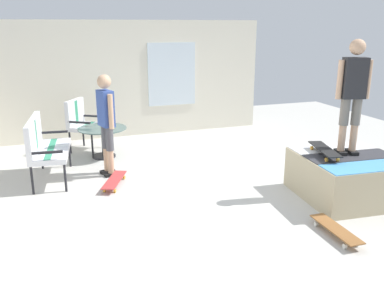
{
  "coord_description": "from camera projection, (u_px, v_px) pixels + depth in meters",
  "views": [
    {
      "loc": [
        -5.28,
        2.2,
        2.43
      ],
      "look_at": [
        0.32,
        0.28,
        0.7
      ],
      "focal_mm": 38.34,
      "sensor_mm": 36.0,
      "label": 1
    }
  ],
  "objects": [
    {
      "name": "ground_plane",
      "position": [
        216.0,
        196.0,
        6.18
      ],
      "size": [
        12.0,
        12.0,
        0.1
      ],
      "primitive_type": "cube",
      "color": "beige"
    },
    {
      "name": "house_facade",
      "position": [
        132.0,
        79.0,
        9.1
      ],
      "size": [
        0.23,
        6.0,
        2.53
      ],
      "color": "silver",
      "rests_on": "ground_plane"
    },
    {
      "name": "skate_ramp",
      "position": [
        350.0,
        176.0,
        5.95
      ],
      "size": [
        1.47,
        2.26,
        0.63
      ],
      "color": "tan",
      "rests_on": "ground_plane"
    },
    {
      "name": "patio_bench",
      "position": [
        43.0,
        143.0,
        6.5
      ],
      "size": [
        1.3,
        0.68,
        1.02
      ],
      "color": "black",
      "rests_on": "ground_plane"
    },
    {
      "name": "patio_chair_near_house",
      "position": [
        81.0,
        120.0,
        8.1
      ],
      "size": [
        0.82,
        0.8,
        1.02
      ],
      "color": "black",
      "rests_on": "ground_plane"
    },
    {
      "name": "patio_table",
      "position": [
        103.0,
        136.0,
        7.71
      ],
      "size": [
        0.9,
        0.9,
        0.57
      ],
      "color": "black",
      "rests_on": "ground_plane"
    },
    {
      "name": "person_watching",
      "position": [
        106.0,
        118.0,
        6.64
      ],
      "size": [
        0.47,
        0.31,
        1.67
      ],
      "color": "black",
      "rests_on": "ground_plane"
    },
    {
      "name": "person_skater",
      "position": [
        353.0,
        89.0,
        5.69
      ],
      "size": [
        0.3,
        0.47,
        1.62
      ],
      "color": "black",
      "rests_on": "skate_ramp"
    },
    {
      "name": "skateboard_by_bench",
      "position": [
        114.0,
        180.0,
        6.41
      ],
      "size": [
        0.81,
        0.51,
        0.1
      ],
      "color": "#B23838",
      "rests_on": "ground_plane"
    },
    {
      "name": "skateboard_spare",
      "position": [
        336.0,
        229.0,
        4.88
      ],
      "size": [
        0.8,
        0.22,
        0.1
      ],
      "color": "brown",
      "rests_on": "ground_plane"
    },
    {
      "name": "skateboard_on_ramp",
      "position": [
        325.0,
        150.0,
        5.86
      ],
      "size": [
        0.82,
        0.4,
        0.1
      ],
      "color": "black",
      "rests_on": "skate_ramp"
    }
  ]
}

